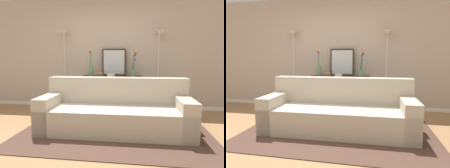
{
  "view_description": "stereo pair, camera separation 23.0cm",
  "coord_description": "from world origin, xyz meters",
  "views": [
    {
      "loc": [
        0.86,
        -2.68,
        1.21
      ],
      "look_at": [
        0.35,
        1.11,
        0.71
      ],
      "focal_mm": 30.95,
      "sensor_mm": 36.0,
      "label": 1
    },
    {
      "loc": [
        1.09,
        -2.64,
        1.21
      ],
      "look_at": [
        0.35,
        1.11,
        0.71
      ],
      "focal_mm": 30.95,
      "sensor_mm": 36.0,
      "label": 2
    }
  ],
  "objects": [
    {
      "name": "ground_plane",
      "position": [
        0.0,
        0.0,
        -0.01
      ],
      "size": [
        16.0,
        16.0,
        0.02
      ],
      "primitive_type": "cube",
      "color": "#9E754C"
    },
    {
      "name": "back_wall",
      "position": [
        0.0,
        2.09,
        1.34
      ],
      "size": [
        12.0,
        0.15,
        2.68
      ],
      "color": "white",
      "rests_on": "ground"
    },
    {
      "name": "area_rug",
      "position": [
        0.49,
        0.32,
        0.01
      ],
      "size": [
        3.1,
        1.82,
        0.01
      ],
      "color": "#51382D",
      "rests_on": "ground"
    },
    {
      "name": "couch",
      "position": [
        0.49,
        0.49,
        0.31
      ],
      "size": [
        2.46,
        0.94,
        0.88
      ],
      "color": "#BCB29E",
      "rests_on": "ground"
    },
    {
      "name": "console_table",
      "position": [
        0.26,
        1.79,
        0.56
      ],
      "size": [
        1.38,
        0.34,
        0.81
      ],
      "color": "#382619",
      "rests_on": "ground"
    },
    {
      "name": "floor_lamp_left",
      "position": [
        -0.9,
        1.84,
        1.48
      ],
      "size": [
        0.28,
        0.28,
        1.88
      ],
      "color": "silver",
      "rests_on": "ground"
    },
    {
      "name": "floor_lamp_right",
      "position": [
        1.32,
        1.84,
        1.45
      ],
      "size": [
        0.28,
        0.28,
        1.84
      ],
      "color": "silver",
      "rests_on": "ground"
    },
    {
      "name": "wall_mirror",
      "position": [
        0.29,
        1.93,
        1.13
      ],
      "size": [
        0.57,
        0.02,
        0.64
      ],
      "color": "#382619",
      "rests_on": "console_table"
    },
    {
      "name": "vase_tall_flowers",
      "position": [
        -0.24,
        1.8,
        1.06
      ],
      "size": [
        0.11,
        0.1,
        0.66
      ],
      "color": "#669E6B",
      "rests_on": "console_table"
    },
    {
      "name": "vase_short_flowers",
      "position": [
        0.77,
        1.78,
        1.06
      ],
      "size": [
        0.12,
        0.12,
        0.56
      ],
      "color": "#669E6B",
      "rests_on": "console_table"
    },
    {
      "name": "fruit_bowl",
      "position": [
        0.25,
        1.69,
        0.84
      ],
      "size": [
        0.18,
        0.18,
        0.06
      ],
      "color": "silver",
      "rests_on": "console_table"
    },
    {
      "name": "book_stack",
      "position": [
        -0.02,
        1.7,
        0.85
      ],
      "size": [
        0.21,
        0.16,
        0.08
      ],
      "color": "navy",
      "rests_on": "console_table"
    },
    {
      "name": "book_row_under_console",
      "position": [
        -0.12,
        1.79,
        0.06
      ],
      "size": [
        0.37,
        0.18,
        0.13
      ],
      "color": "navy",
      "rests_on": "ground"
    }
  ]
}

